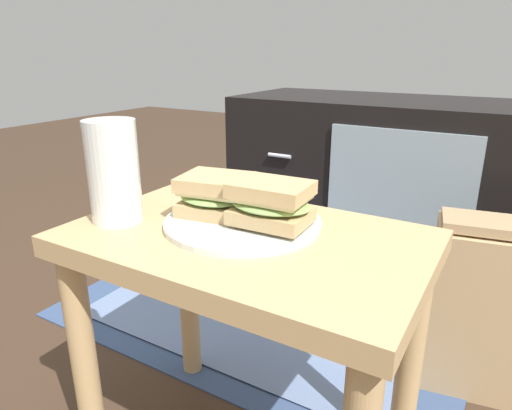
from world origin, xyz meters
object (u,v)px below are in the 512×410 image
object	(u,v)px
plate	(243,222)
paper_bag	(480,305)
sandwich_front	(216,195)
sandwich_back	(271,203)
beer_glass	(114,175)
tv_cabinet	(378,185)

from	to	relation	value
plate	paper_bag	xyz separation A→B (m)	(0.35, 0.42, -0.27)
sandwich_front	sandwich_back	distance (m)	0.11
beer_glass	tv_cabinet	bearing A→B (deg)	80.94
beer_glass	paper_bag	xyz separation A→B (m)	(0.54, 0.51, -0.34)
sandwich_back	paper_bag	xyz separation A→B (m)	(0.30, 0.42, -0.31)
plate	beer_glass	distance (m)	0.22
beer_glass	sandwich_front	bearing A→B (deg)	33.54
sandwich_back	paper_bag	size ratio (longest dim) A/B	0.33
sandwich_front	beer_glass	size ratio (longest dim) A/B	0.81
tv_cabinet	sandwich_back	world-z (taller)	tv_cabinet
tv_cabinet	sandwich_back	xyz separation A→B (m)	(0.08, -0.92, 0.22)
tv_cabinet	sandwich_front	xyz separation A→B (m)	(-0.02, -0.92, 0.21)
plate	beer_glass	xyz separation A→B (m)	(-0.19, -0.09, 0.07)
plate	paper_bag	world-z (taller)	plate
plate	sandwich_back	distance (m)	0.07
sandwich_front	beer_glass	world-z (taller)	beer_glass
plate	sandwich_back	xyz separation A→B (m)	(0.05, -0.00, 0.04)
tv_cabinet	plate	xyz separation A→B (m)	(0.03, -0.92, 0.17)
sandwich_front	paper_bag	world-z (taller)	sandwich_front
plate	sandwich_back	size ratio (longest dim) A/B	1.95
tv_cabinet	beer_glass	bearing A→B (deg)	-99.06
tv_cabinet	paper_bag	xyz separation A→B (m)	(0.38, -0.50, -0.09)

